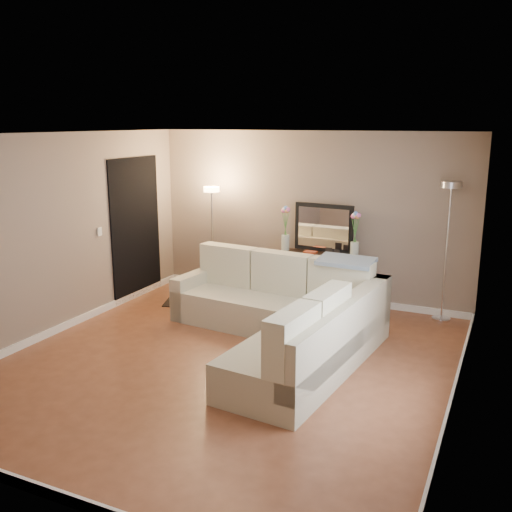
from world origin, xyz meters
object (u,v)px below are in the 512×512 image
at_px(floor_lamp_lit, 212,219).
at_px(floor_lamp_unlit, 449,224).
at_px(console_table, 313,276).
at_px(sectional_sofa, 286,316).

height_order(floor_lamp_lit, floor_lamp_unlit, floor_lamp_unlit).
height_order(console_table, floor_lamp_lit, floor_lamp_lit).
bearing_deg(floor_lamp_unlit, sectional_sofa, -133.66).
xyz_separation_m(floor_lamp_lit, floor_lamp_unlit, (3.53, 0.24, 0.15)).
bearing_deg(floor_lamp_lit, floor_lamp_unlit, 3.85).
relative_size(console_table, floor_lamp_unlit, 0.68).
bearing_deg(sectional_sofa, floor_lamp_unlit, 46.34).
bearing_deg(console_table, floor_lamp_lit, -175.92).
xyz_separation_m(sectional_sofa, console_table, (-0.21, 1.63, 0.08)).
bearing_deg(floor_lamp_unlit, console_table, -176.35).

